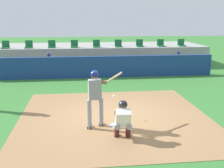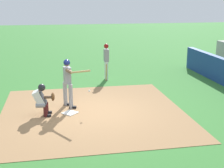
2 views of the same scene
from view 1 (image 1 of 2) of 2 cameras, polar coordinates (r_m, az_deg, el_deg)
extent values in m
plane|color=#387A33|center=(9.50, 0.50, -6.87)|extent=(80.00, 80.00, 0.00)
cube|color=#9E754C|center=(9.50, 0.50, -6.83)|extent=(6.40, 6.40, 0.01)
cube|color=white|center=(8.75, 1.16, -8.54)|extent=(0.62, 0.62, 0.02)
cylinder|color=#99999E|center=(8.42, -4.74, -6.32)|extent=(0.15, 0.15, 0.92)
cylinder|color=#99999E|center=(8.61, -2.29, -5.83)|extent=(0.15, 0.15, 0.92)
cube|color=gray|center=(8.29, -3.58, -1.12)|extent=(0.40, 0.28, 0.60)
sphere|color=brown|center=(8.19, -3.62, 1.79)|extent=(0.21, 0.21, 0.21)
sphere|color=navy|center=(8.18, -3.63, 2.03)|extent=(0.24, 0.24, 0.24)
cylinder|color=brown|center=(8.32, -3.13, 0.43)|extent=(0.57, 0.20, 0.18)
cylinder|color=brown|center=(8.30, -1.75, 0.42)|extent=(0.24, 0.25, 0.17)
cylinder|color=tan|center=(8.70, 0.40, 1.36)|extent=(0.63, 0.66, 0.24)
cube|color=black|center=(8.62, -4.64, -8.78)|extent=(0.16, 0.28, 0.09)
cube|color=black|center=(8.81, -2.24, -8.24)|extent=(0.16, 0.28, 0.09)
cylinder|color=gray|center=(7.71, 1.06, -8.53)|extent=(0.19, 0.33, 0.16)
cylinder|color=#4C1919|center=(7.93, 1.00, -9.52)|extent=(0.14, 0.14, 0.42)
cube|color=black|center=(8.05, 0.97, -10.47)|extent=(0.13, 0.25, 0.08)
cylinder|color=gray|center=(7.73, 3.45, -8.48)|extent=(0.19, 0.33, 0.16)
cylinder|color=#4C1919|center=(7.95, 3.33, -9.48)|extent=(0.14, 0.14, 0.42)
cube|color=black|center=(8.07, 3.28, -10.42)|extent=(0.13, 0.25, 0.08)
cube|color=white|center=(7.59, 2.30, -7.10)|extent=(0.44, 0.47, 0.57)
cube|color=#2D2D33|center=(7.70, 2.24, -6.79)|extent=(0.40, 0.28, 0.45)
sphere|color=brown|center=(7.55, 2.28, -4.47)|extent=(0.21, 0.21, 0.21)
sphere|color=#232328|center=(7.56, 2.27, -4.28)|extent=(0.25, 0.25, 0.25)
cylinder|color=brown|center=(7.80, 1.89, -6.53)|extent=(0.14, 0.46, 0.10)
ellipsoid|color=brown|center=(8.01, 1.49, -5.98)|extent=(0.29, 0.14, 0.30)
sphere|color=white|center=(9.15, 0.42, -2.49)|extent=(0.07, 0.07, 0.07)
cube|color=navy|center=(15.61, -2.49, 3.56)|extent=(13.00, 0.30, 1.20)
cube|color=olive|center=(16.66, -2.74, 2.89)|extent=(11.80, 0.44, 0.45)
cylinder|color=#939399|center=(16.44, -13.35, 3.33)|extent=(0.15, 0.40, 0.15)
cylinder|color=#939399|center=(16.29, -13.38, 2.29)|extent=(0.13, 0.13, 0.45)
cube|color=maroon|center=(16.28, -13.36, 1.61)|extent=(0.11, 0.24, 0.08)
cylinder|color=#939399|center=(16.41, -12.45, 3.36)|extent=(0.15, 0.40, 0.15)
cylinder|color=#939399|center=(16.26, -12.47, 2.32)|extent=(0.13, 0.13, 0.45)
cube|color=maroon|center=(16.25, -12.45, 1.64)|extent=(0.11, 0.24, 0.08)
cube|color=white|center=(16.59, -12.87, 4.40)|extent=(0.36, 0.22, 0.54)
sphere|color=brown|center=(16.54, -12.94, 5.73)|extent=(0.20, 0.20, 0.20)
sphere|color=navy|center=(16.53, -12.95, 5.87)|extent=(0.22, 0.22, 0.22)
cylinder|color=brown|center=(16.50, -13.59, 3.92)|extent=(0.09, 0.41, 0.22)
cylinder|color=brown|center=(16.45, -12.21, 3.97)|extent=(0.09, 0.41, 0.22)
cylinder|color=#939399|center=(17.35, 13.18, 3.86)|extent=(0.15, 0.40, 0.15)
cylinder|color=#939399|center=(17.21, 13.35, 2.88)|extent=(0.13, 0.13, 0.45)
cube|color=maroon|center=(17.19, 13.37, 2.24)|extent=(0.11, 0.24, 0.08)
cylinder|color=#939399|center=(17.44, 13.98, 3.87)|extent=(0.15, 0.40, 0.15)
cylinder|color=#939399|center=(17.30, 14.16, 2.89)|extent=(0.13, 0.13, 0.45)
cube|color=maroon|center=(17.29, 14.18, 2.26)|extent=(0.11, 0.24, 0.08)
cube|color=white|center=(17.55, 13.38, 4.86)|extent=(0.36, 0.22, 0.54)
sphere|color=#996B4C|center=(17.50, 13.45, 6.12)|extent=(0.20, 0.20, 0.20)
sphere|color=navy|center=(17.49, 13.46, 6.25)|extent=(0.22, 0.22, 0.22)
cylinder|color=#996B4C|center=(17.37, 12.90, 4.43)|extent=(0.09, 0.41, 0.22)
cylinder|color=#996B4C|center=(17.51, 14.14, 4.44)|extent=(0.09, 0.41, 0.22)
cube|color=#9E9E99|center=(19.93, -3.45, 6.04)|extent=(15.00, 4.40, 1.40)
cube|color=#196033|center=(18.81, -21.17, 6.97)|extent=(0.46, 0.46, 0.08)
cube|color=#196033|center=(18.98, -21.09, 7.76)|extent=(0.46, 0.06, 0.40)
cube|color=#196033|center=(18.51, -16.81, 7.21)|extent=(0.46, 0.46, 0.08)
cube|color=#196033|center=(18.68, -16.75, 8.01)|extent=(0.46, 0.06, 0.40)
cube|color=#196033|center=(18.31, -12.32, 7.41)|extent=(0.46, 0.46, 0.08)
cube|color=#196033|center=(18.49, -12.30, 8.22)|extent=(0.46, 0.06, 0.40)
cube|color=#196033|center=(18.23, -7.76, 7.57)|extent=(0.46, 0.46, 0.08)
cube|color=#196033|center=(18.40, -7.77, 8.38)|extent=(0.46, 0.06, 0.40)
cube|color=#196033|center=(18.26, -3.18, 7.68)|extent=(0.46, 0.46, 0.08)
cube|color=#196033|center=(18.43, -3.23, 8.49)|extent=(0.46, 0.06, 0.40)
cube|color=#196033|center=(18.40, 1.35, 7.75)|extent=(0.46, 0.46, 0.08)
cube|color=#196033|center=(18.58, 1.27, 8.55)|extent=(0.46, 0.06, 0.40)
cube|color=#196033|center=(18.66, 5.79, 7.77)|extent=(0.46, 0.46, 0.08)
cube|color=#196033|center=(18.83, 5.67, 8.55)|extent=(0.46, 0.06, 0.40)
cube|color=#196033|center=(19.02, 10.08, 7.74)|extent=(0.46, 0.46, 0.08)
cube|color=#196033|center=(19.19, 9.94, 8.51)|extent=(0.46, 0.06, 0.40)
cube|color=#196033|center=(19.49, 14.19, 7.67)|extent=(0.46, 0.46, 0.08)
cube|color=#196033|center=(19.65, 14.02, 8.43)|extent=(0.46, 0.06, 0.40)
camera|label=2|loc=(13.88, 51.36, 11.00)|focal=50.45mm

